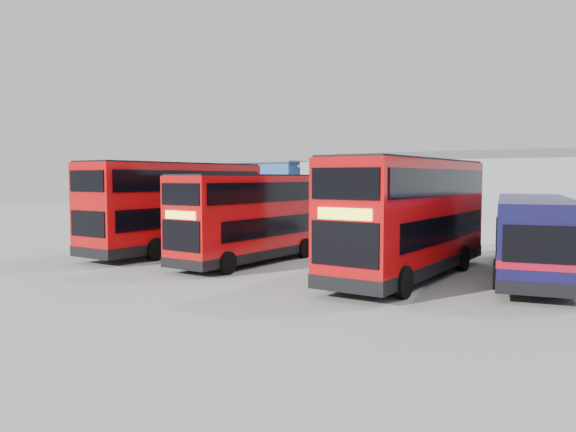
{
  "coord_description": "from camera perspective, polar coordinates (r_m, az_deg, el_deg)",
  "views": [
    {
      "loc": [
        14.01,
        -20.25,
        3.93
      ],
      "look_at": [
        -0.14,
        1.74,
        2.1
      ],
      "focal_mm": 35.0,
      "sensor_mm": 36.0,
      "label": 1
    }
  ],
  "objects": [
    {
      "name": "ground_plane",
      "position": [
        24.93,
        -1.9,
        -5.07
      ],
      "size": [
        120.0,
        120.0,
        0.0
      ],
      "primitive_type": "plane",
      "color": "gray",
      "rests_on": "ground"
    },
    {
      "name": "office_block",
      "position": [
        47.42,
        -3.46,
        2.36
      ],
      "size": [
        12.3,
        8.32,
        5.12
      ],
      "color": "navy",
      "rests_on": "ground"
    },
    {
      "name": "maintenance_shed",
      "position": [
        40.71,
        24.27,
        1.78
      ],
      "size": [
        30.5,
        12.0,
        5.89
      ],
      "color": "#949AA1",
      "rests_on": "ground"
    },
    {
      "name": "double_decker_left",
      "position": [
        29.67,
        -11.15,
        0.81
      ],
      "size": [
        2.97,
        11.07,
        4.66
      ],
      "rotation": [
        0.0,
        0.0,
        3.12
      ],
      "color": "red",
      "rests_on": "ground"
    },
    {
      "name": "double_decker_centre",
      "position": [
        25.81,
        -3.29,
        -0.27
      ],
      "size": [
        2.69,
        9.64,
        4.04
      ],
      "rotation": [
        0.0,
        0.0,
        -0.03
      ],
      "color": "red",
      "rests_on": "ground"
    },
    {
      "name": "double_decker_right",
      "position": [
        22.27,
        12.32,
        -0.28
      ],
      "size": [
        2.93,
        10.99,
        4.62
      ],
      "rotation": [
        0.0,
        0.0,
        -0.02
      ],
      "color": "red",
      "rests_on": "ground"
    },
    {
      "name": "single_decker_blue",
      "position": [
        24.06,
        23.65,
        -2.03
      ],
      "size": [
        4.91,
        11.73,
        3.11
      ],
      "rotation": [
        0.0,
        0.0,
        3.35
      ],
      "color": "#0D103C",
      "rests_on": "ground"
    },
    {
      "name": "panel_van",
      "position": [
        42.2,
        -8.7,
        0.2
      ],
      "size": [
        3.0,
        5.07,
        2.08
      ],
      "rotation": [
        0.0,
        0.0,
        0.25
      ],
      "color": "white",
      "rests_on": "ground"
    }
  ]
}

